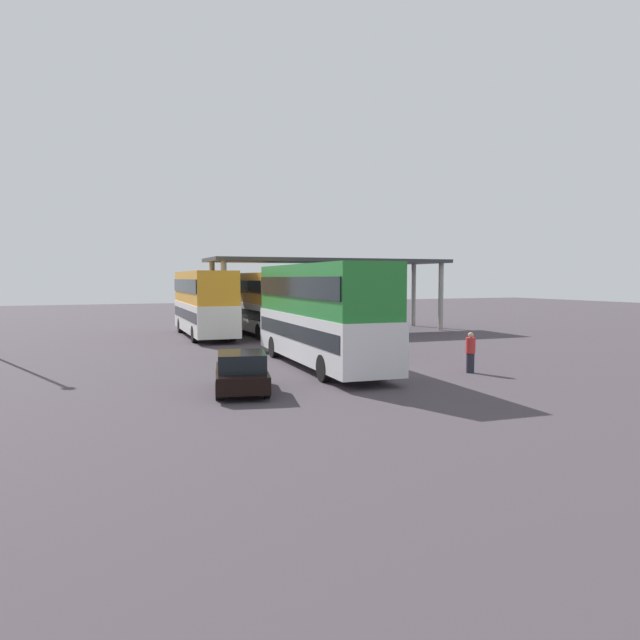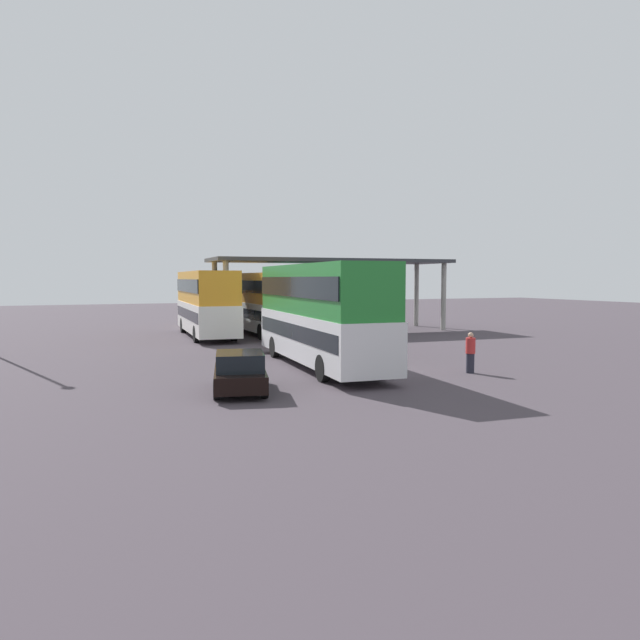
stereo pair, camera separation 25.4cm
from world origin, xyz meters
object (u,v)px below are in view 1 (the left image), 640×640
at_px(double_decker_near_canopy, 204,301).
at_px(double_decker_mid_row, 260,301).
at_px(double_decker_far_right, 305,300).
at_px(double_decker_main, 320,311).
at_px(pedestrian_waiting, 470,353).
at_px(parked_hatchback, 242,372).

distance_m(double_decker_near_canopy, double_decker_mid_row, 3.83).
xyz_separation_m(double_decker_near_canopy, double_decker_far_right, (7.60, 1.35, -0.09)).
bearing_deg(double_decker_near_canopy, double_decker_main, -170.14).
relative_size(double_decker_mid_row, pedestrian_waiting, 6.98).
relative_size(parked_hatchback, double_decker_mid_row, 0.35).
height_order(double_decker_near_canopy, double_decker_mid_row, double_decker_near_canopy).
xyz_separation_m(parked_hatchback, double_decker_near_canopy, (2.92, 18.98, 1.64)).
relative_size(double_decker_near_canopy, double_decker_mid_row, 0.97).
height_order(double_decker_main, parked_hatchback, double_decker_main).
bearing_deg(double_decker_far_right, double_decker_main, 152.98).
relative_size(parked_hatchback, double_decker_near_canopy, 0.36).
height_order(double_decker_main, pedestrian_waiting, double_decker_main).
xyz_separation_m(parked_hatchback, double_decker_far_right, (10.52, 20.33, 1.54)).
bearing_deg(pedestrian_waiting, double_decker_near_canopy, -15.71).
xyz_separation_m(double_decker_main, pedestrian_waiting, (4.87, -3.88, -1.57)).
bearing_deg(parked_hatchback, double_decker_far_right, -13.56).
distance_m(double_decker_main, double_decker_near_canopy, 14.92).
bearing_deg(double_decker_near_canopy, double_decker_far_right, -76.67).
xyz_separation_m(parked_hatchback, double_decker_mid_row, (6.75, 19.14, 1.59)).
bearing_deg(double_decker_near_canopy, pedestrian_waiting, -157.36).
bearing_deg(double_decker_mid_row, double_decker_near_canopy, 92.75).
height_order(double_decker_main, double_decker_mid_row, double_decker_main).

